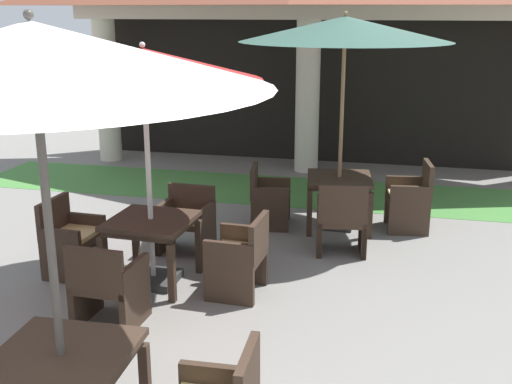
{
  "coord_description": "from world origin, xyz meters",
  "views": [
    {
      "loc": [
        1.69,
        -2.34,
        2.91
      ],
      "look_at": [
        0.36,
        3.34,
        1.21
      ],
      "focal_mm": 44.51,
      "sensor_mm": 36.0,
      "label": 1
    }
  ],
  "objects_px": {
    "patio_table_mid_right": "(339,184)",
    "patio_table_far_back": "(151,228)",
    "patio_chair_far_back_north": "(186,221)",
    "patio_umbrella_mid_left": "(33,59)",
    "patio_umbrella_far_back": "(143,67)",
    "patio_chair_far_back_east": "(240,257)",
    "patio_chair_far_back_south": "(107,285)",
    "patio_chair_mid_right_south": "(342,220)",
    "patio_chair_mid_right_west": "(268,198)",
    "patio_chair_far_back_west": "(71,239)",
    "patio_umbrella_mid_right": "(345,30)",
    "patio_chair_mid_right_east": "(410,199)",
    "patio_table_mid_left": "(63,367)"
  },
  "relations": [
    {
      "from": "patio_umbrella_mid_left",
      "to": "patio_chair_far_back_east",
      "type": "bearing_deg",
      "value": 79.23
    },
    {
      "from": "patio_table_mid_left",
      "to": "patio_chair_far_back_north",
      "type": "distance_m",
      "value": 3.74
    },
    {
      "from": "patio_chair_far_back_south",
      "to": "patio_chair_far_back_north",
      "type": "relative_size",
      "value": 1.07
    },
    {
      "from": "patio_table_mid_right",
      "to": "patio_chair_mid_right_south",
      "type": "height_order",
      "value": "patio_chair_mid_right_south"
    },
    {
      "from": "patio_chair_mid_right_south",
      "to": "patio_umbrella_mid_left",
      "type": "bearing_deg",
      "value": -117.49
    },
    {
      "from": "patio_table_mid_right",
      "to": "patio_chair_far_back_west",
      "type": "relative_size",
      "value": 1.12
    },
    {
      "from": "patio_table_far_back",
      "to": "patio_chair_mid_right_west",
      "type": "bearing_deg",
      "value": 68.92
    },
    {
      "from": "patio_table_far_back",
      "to": "patio_chair_far_back_east",
      "type": "height_order",
      "value": "patio_chair_far_back_east"
    },
    {
      "from": "patio_umbrella_mid_right",
      "to": "patio_chair_far_back_south",
      "type": "relative_size",
      "value": 3.38
    },
    {
      "from": "patio_table_far_back",
      "to": "patio_chair_far_back_south",
      "type": "bearing_deg",
      "value": -92.55
    },
    {
      "from": "patio_umbrella_mid_left",
      "to": "patio_chair_far_back_west",
      "type": "relative_size",
      "value": 3.36
    },
    {
      "from": "patio_table_mid_right",
      "to": "patio_chair_far_back_south",
      "type": "distance_m",
      "value": 3.76
    },
    {
      "from": "patio_chair_far_back_south",
      "to": "patio_umbrella_far_back",
      "type": "bearing_deg",
      "value": 90.0
    },
    {
      "from": "patio_chair_mid_right_west",
      "to": "patio_chair_mid_right_south",
      "type": "distance_m",
      "value": 1.36
    },
    {
      "from": "patio_table_mid_right",
      "to": "patio_chair_far_back_south",
      "type": "height_order",
      "value": "patio_chair_far_back_south"
    },
    {
      "from": "patio_table_mid_right",
      "to": "patio_chair_far_back_north",
      "type": "bearing_deg",
      "value": -143.27
    },
    {
      "from": "patio_umbrella_mid_right",
      "to": "patio_table_mid_left",
      "type": "bearing_deg",
      "value": -104.46
    },
    {
      "from": "patio_chair_mid_right_south",
      "to": "patio_umbrella_far_back",
      "type": "distance_m",
      "value": 3.01
    },
    {
      "from": "patio_umbrella_mid_right",
      "to": "patio_chair_mid_right_south",
      "type": "height_order",
      "value": "patio_umbrella_mid_right"
    },
    {
      "from": "patio_chair_mid_right_west",
      "to": "patio_chair_far_back_west",
      "type": "relative_size",
      "value": 0.97
    },
    {
      "from": "patio_chair_far_back_east",
      "to": "patio_chair_far_back_north",
      "type": "relative_size",
      "value": 1.07
    },
    {
      "from": "patio_umbrella_mid_left",
      "to": "patio_umbrella_far_back",
      "type": "height_order",
      "value": "patio_umbrella_mid_left"
    },
    {
      "from": "patio_chair_mid_right_west",
      "to": "patio_umbrella_mid_right",
      "type": "bearing_deg",
      "value": 90.0
    },
    {
      "from": "patio_umbrella_far_back",
      "to": "patio_chair_far_back_west",
      "type": "relative_size",
      "value": 2.99
    },
    {
      "from": "patio_table_mid_right",
      "to": "patio_table_far_back",
      "type": "relative_size",
      "value": 1.09
    },
    {
      "from": "patio_table_mid_left",
      "to": "patio_chair_mid_right_south",
      "type": "xyz_separation_m",
      "value": [
        1.42,
        4.05,
        -0.22
      ]
    },
    {
      "from": "patio_chair_mid_right_west",
      "to": "patio_chair_mid_right_east",
      "type": "xyz_separation_m",
      "value": [
        1.9,
        0.27,
        0.04
      ]
    },
    {
      "from": "patio_table_far_back",
      "to": "patio_chair_far_back_north",
      "type": "xyz_separation_m",
      "value": [
        0.04,
        0.99,
        -0.25
      ]
    },
    {
      "from": "patio_chair_mid_right_east",
      "to": "patio_chair_far_back_east",
      "type": "relative_size",
      "value": 1.1
    },
    {
      "from": "patio_table_mid_right",
      "to": "patio_table_far_back",
      "type": "height_order",
      "value": "patio_table_far_back"
    },
    {
      "from": "patio_table_far_back",
      "to": "patio_umbrella_far_back",
      "type": "relative_size",
      "value": 0.34
    },
    {
      "from": "patio_table_mid_left",
      "to": "patio_table_far_back",
      "type": "relative_size",
      "value": 1.03
    },
    {
      "from": "patio_chair_far_back_south",
      "to": "patio_umbrella_mid_right",
      "type": "bearing_deg",
      "value": 63.52
    },
    {
      "from": "patio_chair_mid_right_south",
      "to": "patio_umbrella_far_back",
      "type": "bearing_deg",
      "value": -153.18
    },
    {
      "from": "patio_table_mid_right",
      "to": "patio_table_far_back",
      "type": "xyz_separation_m",
      "value": [
        -1.78,
        -2.28,
        0.02
      ]
    },
    {
      "from": "patio_table_mid_right",
      "to": "patio_chair_far_back_west",
      "type": "xyz_separation_m",
      "value": [
        -2.77,
        -2.24,
        -0.21
      ]
    },
    {
      "from": "patio_umbrella_mid_right",
      "to": "patio_chair_far_back_north",
      "type": "height_order",
      "value": "patio_umbrella_mid_right"
    },
    {
      "from": "patio_chair_mid_right_south",
      "to": "patio_chair_far_back_north",
      "type": "distance_m",
      "value": 1.9
    },
    {
      "from": "patio_chair_mid_right_south",
      "to": "patio_chair_far_back_south",
      "type": "bearing_deg",
      "value": -138.13
    },
    {
      "from": "patio_chair_mid_right_east",
      "to": "patio_chair_far_back_west",
      "type": "height_order",
      "value": "patio_chair_mid_right_east"
    },
    {
      "from": "patio_chair_far_back_west",
      "to": "patio_chair_far_back_south",
      "type": "xyz_separation_m",
      "value": [
        0.95,
        -1.04,
        -0.0
      ]
    },
    {
      "from": "patio_umbrella_mid_right",
      "to": "patio_chair_mid_right_east",
      "type": "bearing_deg",
      "value": 8.1
    },
    {
      "from": "patio_chair_mid_right_east",
      "to": "patio_umbrella_far_back",
      "type": "relative_size",
      "value": 0.36
    },
    {
      "from": "patio_chair_mid_right_south",
      "to": "patio_chair_mid_right_west",
      "type": "bearing_deg",
      "value": 134.9
    },
    {
      "from": "patio_chair_mid_right_west",
      "to": "patio_chair_far_back_south",
      "type": "relative_size",
      "value": 0.99
    },
    {
      "from": "patio_table_mid_right",
      "to": "patio_chair_far_back_south",
      "type": "xyz_separation_m",
      "value": [
        -1.82,
        -3.28,
        -0.21
      ]
    },
    {
      "from": "patio_chair_mid_right_west",
      "to": "patio_chair_far_back_east",
      "type": "bearing_deg",
      "value": -3.78
    },
    {
      "from": "patio_umbrella_mid_left",
      "to": "patio_chair_far_back_east",
      "type": "relative_size",
      "value": 3.4
    },
    {
      "from": "patio_table_far_back",
      "to": "patio_chair_far_back_north",
      "type": "distance_m",
      "value": 1.02
    },
    {
      "from": "patio_chair_mid_right_east",
      "to": "patio_chair_far_back_south",
      "type": "distance_m",
      "value": 4.4
    }
  ]
}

